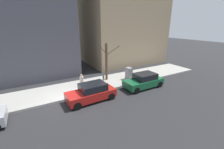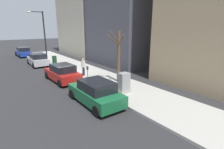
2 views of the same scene
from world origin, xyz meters
TOP-DOWN VIEW (x-y plane):
  - ground_plane at (0.00, 0.00)m, footprint 120.00×120.00m
  - sidewalk at (2.00, 0.00)m, footprint 4.00×36.00m
  - parked_car_green at (-1.13, -7.91)m, footprint 1.93×4.21m
  - parked_car_red at (-1.03, -2.07)m, footprint 2.04×4.26m
  - parking_meter at (0.45, -4.00)m, footprint 0.14×0.10m
  - utility_box at (1.30, -7.75)m, footprint 0.83×0.61m
  - bare_tree at (2.57, -5.49)m, footprint 0.82×2.30m
  - pedestrian_near_meter at (1.11, -1.95)m, footprint 0.36×0.36m

SIDE VIEW (x-z plane):
  - ground_plane at x=0.00m, z-range 0.00..0.00m
  - sidewalk at x=2.00m, z-range 0.00..0.15m
  - parked_car_green at x=-1.13m, z-range -0.02..1.50m
  - parked_car_red at x=-1.03m, z-range -0.02..1.50m
  - utility_box at x=1.30m, z-range 0.13..1.56m
  - parking_meter at x=0.45m, z-range 0.30..1.65m
  - pedestrian_near_meter at x=1.11m, z-range 0.26..1.92m
  - bare_tree at x=2.57m, z-range 0.22..4.53m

